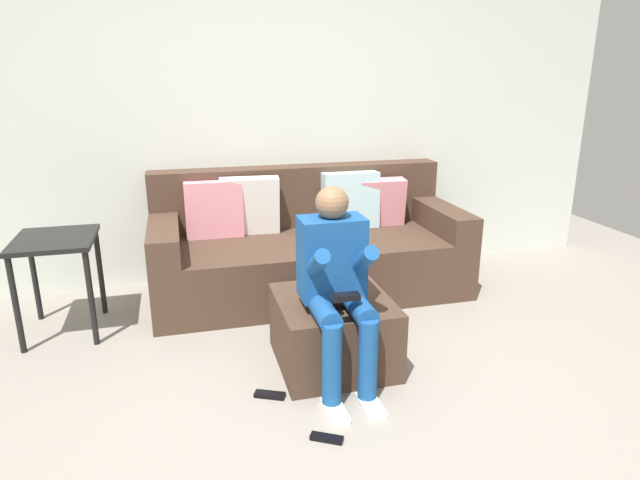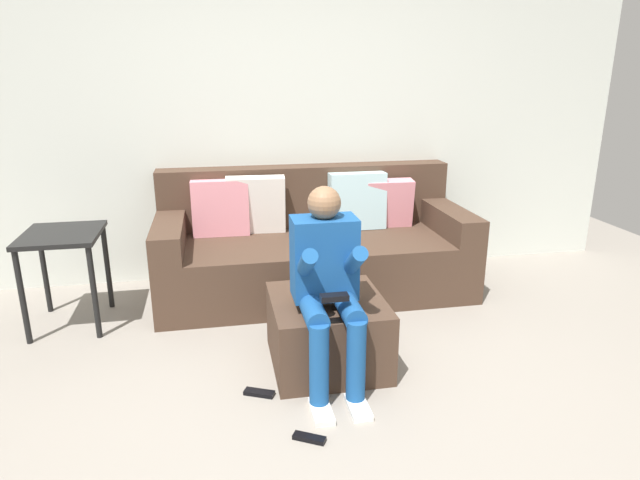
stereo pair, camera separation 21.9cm
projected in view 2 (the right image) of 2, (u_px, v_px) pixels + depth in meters
name	position (u px, v px, depth m)	size (l,w,h in m)	color
ground_plane	(341.00, 431.00, 2.60)	(7.50, 7.50, 0.00)	gray
wall_back	(278.00, 119.00, 4.33)	(5.77, 0.10, 2.52)	silver
couch_sectional	(313.00, 246.00, 4.21)	(2.30, 0.98, 0.91)	#473326
ottoman	(327.00, 331.00, 3.15)	(0.63, 0.66, 0.40)	#473326
person_seated	(328.00, 278.00, 2.86)	(0.34, 0.62, 1.07)	#194C8C
side_table	(63.00, 249.00, 3.54)	(0.47, 0.54, 0.64)	black
remote_near_ottoman	(309.00, 438.00, 2.53)	(0.15, 0.05, 0.02)	black
remote_by_storage_bin	(259.00, 393.00, 2.88)	(0.16, 0.05, 0.02)	black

